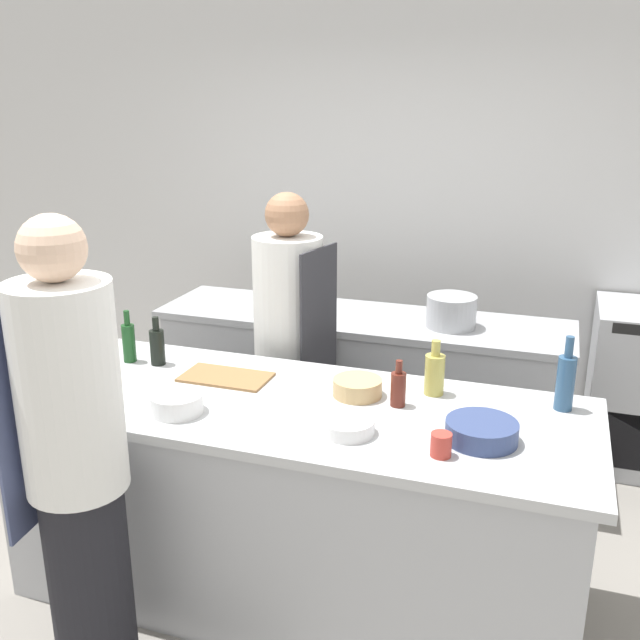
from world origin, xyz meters
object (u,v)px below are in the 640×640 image
(bowl_ceramic_blue, at_px, (482,431))
(bottle_cooking_oil, at_px, (85,387))
(chef_at_stove, at_px, (289,354))
(cup, at_px, (441,445))
(bottle_sauce, at_px, (435,373))
(stockpot, at_px, (451,311))
(chef_at_prep_near, at_px, (76,466))
(bottle_water, at_px, (566,381))
(bowl_mixing_large, at_px, (358,387))
(bowl_wooden_salad, at_px, (177,403))
(bottle_vinegar, at_px, (129,341))
(bottle_olive_oil, at_px, (398,388))
(bottle_wine, at_px, (157,346))
(bowl_prep_small, at_px, (348,426))

(bowl_ceramic_blue, bearing_deg, bottle_cooking_oil, -172.31)
(chef_at_stove, relative_size, cup, 19.72)
(bottle_cooking_oil, relative_size, bottle_sauce, 0.88)
(stockpot, bearing_deg, cup, -82.46)
(chef_at_prep_near, relative_size, chef_at_stove, 1.06)
(bottle_cooking_oil, height_order, cup, bottle_cooking_oil)
(chef_at_stove, relative_size, stockpot, 6.25)
(bowl_ceramic_blue, bearing_deg, cup, -127.31)
(chef_at_prep_near, relative_size, cup, 20.92)
(bottle_sauce, bearing_deg, bottle_water, 1.63)
(bowl_mixing_large, bearing_deg, bowl_wooden_salad, -148.25)
(stockpot, bearing_deg, bottle_sauce, -85.46)
(bottle_vinegar, relative_size, bowl_mixing_large, 1.21)
(stockpot, bearing_deg, bottle_vinegar, -143.28)
(bottle_olive_oil, bearing_deg, chef_at_stove, 138.94)
(bottle_vinegar, height_order, bottle_wine, bottle_vinegar)
(chef_at_prep_near, height_order, bottle_water, chef_at_prep_near)
(chef_at_prep_near, relative_size, bowl_ceramic_blue, 6.73)
(bowl_wooden_salad, xyz_separation_m, stockpot, (0.86, 1.45, 0.05))
(bottle_water, relative_size, bowl_wooden_salad, 1.48)
(bottle_vinegar, height_order, bottle_cooking_oil, bottle_vinegar)
(bottle_wine, relative_size, bowl_mixing_large, 1.12)
(bottle_vinegar, bearing_deg, bottle_water, 2.84)
(bottle_olive_oil, bearing_deg, bottle_vinegar, 176.34)
(bottle_wine, xyz_separation_m, bottle_water, (1.81, 0.09, 0.03))
(bottle_wine, bearing_deg, stockpot, 39.63)
(bowl_wooden_salad, height_order, cup, cup)
(bottle_cooking_oil, distance_m, bottle_sauce, 1.44)
(bottle_olive_oil, xyz_separation_m, bowl_ceramic_blue, (0.36, -0.21, -0.04))
(bottle_sauce, distance_m, stockpot, 0.93)
(bowl_ceramic_blue, distance_m, cup, 0.20)
(chef_at_stove, relative_size, bottle_wine, 7.26)
(bottle_cooking_oil, relative_size, bowl_mixing_large, 1.01)
(chef_at_stove, relative_size, bowl_prep_small, 8.36)
(chef_at_stove, bearing_deg, cup, 56.00)
(bottle_sauce, distance_m, bottle_water, 0.52)
(bottle_olive_oil, relative_size, bowl_mixing_large, 0.95)
(bottle_cooking_oil, bearing_deg, bowl_mixing_large, 24.44)
(bottle_olive_oil, relative_size, bowl_ceramic_blue, 0.74)
(bowl_mixing_large, bearing_deg, bottle_wine, 177.14)
(bottle_sauce, height_order, bowl_prep_small, bottle_sauce)
(bottle_water, bearing_deg, bottle_olive_oil, -164.15)
(stockpot, bearing_deg, bowl_mixing_large, -102.15)
(bottle_wine, relative_size, bowl_ceramic_blue, 0.87)
(chef_at_stove, xyz_separation_m, stockpot, (0.76, 0.47, 0.17))
(bottle_wine, xyz_separation_m, cup, (1.41, -0.46, -0.05))
(bottle_water, relative_size, stockpot, 1.15)
(bottle_wine, xyz_separation_m, bottle_sauce, (1.29, 0.07, 0.00))
(bottle_olive_oil, bearing_deg, bottle_sauce, 54.77)
(cup, bearing_deg, chef_at_prep_near, -159.87)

